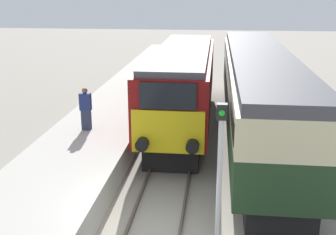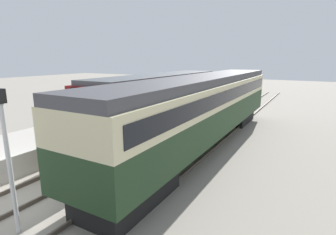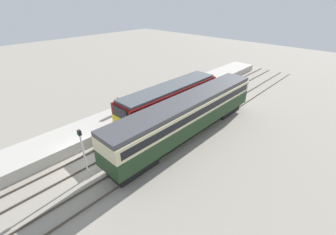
# 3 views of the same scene
# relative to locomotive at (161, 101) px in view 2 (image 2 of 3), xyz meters

# --- Properties ---
(ground_plane) EXTENTS (120.00, 120.00, 0.00)m
(ground_plane) POSITION_rel_locomotive_xyz_m (0.00, -9.74, -2.07)
(ground_plane) COLOR gray
(platform_left) EXTENTS (3.50, 50.00, 0.95)m
(platform_left) POSITION_rel_locomotive_xyz_m (-3.30, -1.74, -1.59)
(platform_left) COLOR #B7B2A8
(platform_left) RESTS_ON ground_plane
(rails_near_track) EXTENTS (1.51, 60.00, 0.14)m
(rails_near_track) POSITION_rel_locomotive_xyz_m (0.00, -4.74, -2.00)
(rails_near_track) COLOR #4C4238
(rails_near_track) RESTS_ON ground_plane
(rails_far_track) EXTENTS (1.50, 60.00, 0.14)m
(rails_far_track) POSITION_rel_locomotive_xyz_m (3.40, -4.74, -2.00)
(rails_far_track) COLOR #4C4238
(rails_far_track) RESTS_ON ground_plane
(locomotive) EXTENTS (2.70, 12.79, 3.74)m
(locomotive) POSITION_rel_locomotive_xyz_m (0.00, 0.00, 0.00)
(locomotive) COLOR black
(locomotive) RESTS_ON ground_plane
(passenger_carriage) EXTENTS (2.75, 17.50, 3.82)m
(passenger_carriage) POSITION_rel_locomotive_xyz_m (3.40, -1.23, 0.25)
(passenger_carriage) COLOR black
(passenger_carriage) RESTS_ON ground_plane
(person_on_platform) EXTENTS (0.44, 0.26, 1.71)m
(person_on_platform) POSITION_rel_locomotive_xyz_m (-3.54, -3.94, -0.26)
(person_on_platform) COLOR #2D334C
(person_on_platform) RESTS_ON platform_left
(signal_post) EXTENTS (0.24, 0.28, 3.96)m
(signal_post) POSITION_rel_locomotive_xyz_m (1.70, -10.55, 0.28)
(signal_post) COLOR silver
(signal_post) RESTS_ON ground_plane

